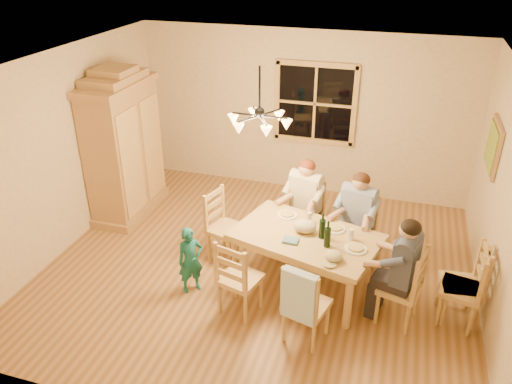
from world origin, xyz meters
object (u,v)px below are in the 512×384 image
(chair_near_left, at_px, (240,289))
(chair_end_left, at_px, (227,239))
(chair_end_right, at_px, (398,298))
(chair_spare_front, at_px, (458,300))
(adult_woman, at_px, (305,194))
(child, at_px, (190,260))
(chair_far_left, at_px, (303,228))
(chair_near_right, at_px, (306,315))
(adult_plaid_man, at_px, (358,208))
(wine_bottle_a, at_px, (322,226))
(armoire, at_px, (124,149))
(wine_bottle_b, at_px, (328,234))
(adult_slate_man, at_px, (404,259))
(chair_spare_back, at_px, (458,296))
(dining_table, at_px, (306,242))
(chair_far_right, at_px, (354,243))
(chandelier, at_px, (259,120))

(chair_near_left, bearing_deg, chair_end_left, 133.26)
(chair_end_right, distance_m, chair_spare_front, 0.68)
(adult_woman, bearing_deg, child, 65.65)
(chair_far_left, xyz_separation_m, chair_spare_front, (2.00, -1.02, 0.00))
(chair_near_right, height_order, adult_plaid_man, adult_plaid_man)
(chair_far_left, relative_size, adult_plaid_man, 1.13)
(wine_bottle_a, distance_m, chair_spare_front, 1.73)
(armoire, bearing_deg, wine_bottle_b, -20.97)
(chair_near_right, relative_size, wine_bottle_a, 3.00)
(chair_spare_front, bearing_deg, wine_bottle_a, 96.78)
(child, bearing_deg, adult_slate_man, -39.50)
(adult_plaid_man, bearing_deg, adult_slate_man, 136.64)
(child, xyz_separation_m, chair_spare_back, (3.12, 0.43, -0.14))
(dining_table, distance_m, adult_plaid_man, 0.89)
(chair_end_right, xyz_separation_m, chair_spare_front, (0.66, 0.17, 0.00))
(chair_far_right, height_order, child, chair_far_right)
(chair_end_right, bearing_deg, chair_far_left, 63.43)
(chandelier, distance_m, adult_plaid_man, 1.78)
(armoire, xyz_separation_m, chair_spare_front, (4.87, -1.25, -0.75))
(armoire, height_order, chair_far_left, armoire)
(armoire, height_order, chair_end_left, armoire)
(chair_near_right, bearing_deg, chair_spare_back, 42.56)
(adult_plaid_man, xyz_separation_m, chair_spare_front, (1.27, -0.83, -0.54))
(dining_table, bearing_deg, chair_spare_front, -4.24)
(chair_near_right, bearing_deg, chair_far_right, 93.37)
(adult_plaid_man, relative_size, wine_bottle_b, 2.65)
(wine_bottle_a, bearing_deg, chair_spare_front, -4.52)
(chair_near_left, relative_size, chair_end_right, 1.00)
(chair_end_right, bearing_deg, wine_bottle_b, 96.09)
(chair_far_left, relative_size, chair_near_right, 1.00)
(chair_far_right, height_order, adult_woman, adult_woman)
(chair_end_right, xyz_separation_m, wine_bottle_b, (-0.87, 0.13, 0.62))
(adult_plaid_man, height_order, adult_slate_man, same)
(chair_far_left, xyz_separation_m, adult_slate_man, (1.35, -1.19, 0.54))
(wine_bottle_a, relative_size, chair_spare_back, 0.33)
(chair_end_left, bearing_deg, chandelier, 92.77)
(dining_table, xyz_separation_m, chair_near_right, (0.20, -0.89, -0.35))
(chair_near_right, bearing_deg, chair_far_left, 117.90)
(adult_woman, xyz_separation_m, wine_bottle_a, (0.39, -0.89, 0.08))
(child, bearing_deg, chair_near_left, -58.50)
(chair_end_left, distance_m, adult_slate_man, 2.43)
(dining_table, distance_m, chair_near_left, 0.98)
(adult_woman, relative_size, child, 0.99)
(chandelier, distance_m, chair_spare_back, 3.04)
(chandelier, xyz_separation_m, wine_bottle_b, (0.93, -0.37, -1.15))
(chair_far_left, bearing_deg, wine_bottle_b, 129.41)
(chandelier, xyz_separation_m, chair_end_left, (-0.49, 0.11, -1.77))
(chair_near_left, height_order, chair_end_right, same)
(chair_near_left, xyz_separation_m, wine_bottle_b, (0.90, 0.50, 0.62))
(wine_bottle_b, xyz_separation_m, chair_spare_back, (1.52, 0.12, -0.62))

